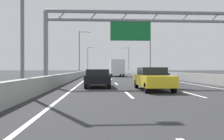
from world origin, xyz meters
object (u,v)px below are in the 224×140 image
object	(u,v)px
streetlamp_left_far	(88,58)
box_truck	(116,68)
sign_gantry	(139,28)
streetlamp_right_mid	(149,51)
streetlamp_right_far	(128,58)
green_car	(116,70)
yellow_car	(153,78)
blue_car	(156,74)
black_car	(98,78)
streetlamp_left_mid	(80,50)

from	to	relation	value
streetlamp_left_far	box_truck	xyz separation A→B (m)	(7.34, -40.06, -3.72)
sign_gantry	streetlamp_left_far	distance (m)	64.14
streetlamp_right_mid	streetlamp_right_far	size ratio (longest dim) A/B	1.00
streetlamp_right_mid	green_car	size ratio (longest dim) A/B	2.10
sign_gantry	streetlamp_right_far	distance (m)	64.17
yellow_car	blue_car	world-z (taller)	yellow_car
streetlamp_left_far	yellow_car	distance (m)	68.12
yellow_car	box_truck	distance (m)	27.50
streetlamp_right_mid	green_car	xyz separation A→B (m)	(-3.71, 48.93, -4.62)
box_truck	sign_gantry	bearing A→B (deg)	-89.95
streetlamp_left_far	yellow_car	bearing A→B (deg)	-83.57
blue_car	black_car	distance (m)	11.37
blue_car	box_truck	world-z (taller)	box_truck
streetlamp_left_far	green_car	distance (m)	18.65
sign_gantry	streetlamp_left_mid	world-z (taller)	streetlamp_left_mid
yellow_car	streetlamp_left_far	bearing A→B (deg)	96.43
green_car	streetlamp_left_far	bearing A→B (deg)	-128.38
streetlamp_left_far	sign_gantry	bearing A→B (deg)	-83.41
sign_gantry	streetlamp_left_far	world-z (taller)	streetlamp_left_far
sign_gantry	black_car	world-z (taller)	sign_gantry
black_car	green_car	world-z (taller)	green_car
sign_gantry	yellow_car	xyz separation A→B (m)	(0.25, -3.82, -4.05)
streetlamp_left_mid	blue_car	bearing A→B (deg)	-62.59
streetlamp_left_mid	black_car	xyz separation A→B (m)	(3.92, -30.05, -4.66)
streetlamp_left_far	black_car	size ratio (longest dim) A/B	2.21
black_car	box_truck	world-z (taller)	box_truck
streetlamp_right_far	box_truck	size ratio (longest dim) A/B	1.22
sign_gantry	blue_car	size ratio (longest dim) A/B	3.48
sign_gantry	black_car	xyz separation A→B (m)	(-3.44, -1.10, -4.10)
blue_car	black_car	xyz separation A→B (m)	(-7.04, -8.93, -0.02)
streetlamp_right_far	black_car	bearing A→B (deg)	-99.64
streetlamp_left_far	box_truck	distance (m)	40.89
streetlamp_right_mid	yellow_car	bearing A→B (deg)	-102.59
streetlamp_right_far	box_truck	bearing A→B (deg)	-100.73
streetlamp_left_mid	box_truck	distance (m)	9.78
streetlamp_left_mid	box_truck	xyz separation A→B (m)	(7.34, -5.29, -3.72)
streetlamp_right_far	green_car	xyz separation A→B (m)	(-3.71, 14.16, -4.62)
yellow_car	box_truck	bearing A→B (deg)	90.56
streetlamp_left_mid	yellow_car	world-z (taller)	streetlamp_left_mid
sign_gantry	green_car	xyz separation A→B (m)	(3.86, 77.88, -4.05)
sign_gantry	green_car	world-z (taller)	sign_gantry
yellow_car	box_truck	xyz separation A→B (m)	(-0.27, 27.48, 0.90)
yellow_car	blue_car	size ratio (longest dim) A/B	1.01
streetlamp_left_far	streetlamp_right_far	bearing A→B (deg)	0.00
green_car	box_truck	bearing A→B (deg)	-94.09
green_car	box_truck	xyz separation A→B (m)	(-3.88, -54.22, 0.90)
sign_gantry	yellow_car	bearing A→B (deg)	-86.26
blue_car	streetlamp_left_mid	bearing A→B (deg)	117.41
black_car	streetlamp_right_far	bearing A→B (deg)	80.36
streetlamp_left_mid	yellow_car	xyz separation A→B (m)	(7.61, -32.77, -4.62)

